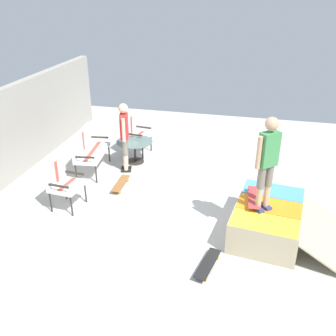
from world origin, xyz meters
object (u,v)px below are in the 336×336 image
at_px(person_skater, 268,158).
at_px(skateboard_by_bench, 121,183).
at_px(patio_chair_by_wall, 61,179).
at_px(patio_table, 135,147).
at_px(skateboard_spare, 208,264).
at_px(skate_ramp, 269,220).
at_px(patio_chair_near_house, 134,131).
at_px(skateboard_on_ramp, 254,197).
at_px(patio_bench, 87,147).
at_px(person_watching, 124,133).

relative_size(person_skater, skateboard_by_bench, 2.07).
distance_m(patio_chair_by_wall, patio_table, 2.48).
relative_size(patio_table, skateboard_spare, 1.09).
relative_size(skate_ramp, patio_table, 2.35).
relative_size(patio_chair_near_house, patio_chair_by_wall, 1.00).
bearing_deg(skate_ramp, skateboard_on_ramp, 78.65).
height_order(skate_ramp, patio_bench, patio_bench).
bearing_deg(patio_chair_near_house, skateboard_spare, -148.16).
xyz_separation_m(patio_bench, person_watching, (0.24, -0.85, 0.36)).
relative_size(patio_chair_by_wall, patio_table, 1.13).
distance_m(skate_ramp, patio_bench, 4.53).
xyz_separation_m(patio_bench, skateboard_spare, (-2.81, -3.29, -0.53)).
xyz_separation_m(person_watching, skateboard_by_bench, (-0.83, -0.16, -0.89)).
height_order(patio_bench, patio_table, patio_bench).
distance_m(patio_table, skateboard_spare, 4.27).
height_order(skate_ramp, person_skater, person_skater).
relative_size(patio_chair_by_wall, person_skater, 0.61).
bearing_deg(patio_bench, patio_chair_by_wall, -173.92).
xyz_separation_m(patio_table, skateboard_by_bench, (-1.32, -0.09, -0.32)).
bearing_deg(patio_bench, person_skater, -113.39).
bearing_deg(skateboard_by_bench, patio_bench, 59.90).
bearing_deg(patio_bench, skateboard_on_ramp, -111.57).
bearing_deg(patio_chair_by_wall, skateboard_spare, -110.86).
bearing_deg(patio_chair_near_house, skateboard_by_bench, -171.80).
bearing_deg(skate_ramp, patio_bench, 69.16).
distance_m(patio_bench, skateboard_by_bench, 1.28).
bearing_deg(person_skater, patio_chair_near_house, 47.34).
xyz_separation_m(patio_chair_near_house, patio_table, (-0.56, -0.18, -0.21)).
bearing_deg(person_watching, patio_chair_near_house, 6.13).
distance_m(skate_ramp, patio_chair_by_wall, 4.06).
bearing_deg(skateboard_on_ramp, person_skater, -145.15).
height_order(skate_ramp, patio_chair_near_house, patio_chair_near_house).
height_order(skateboard_by_bench, skateboard_spare, same).
relative_size(skate_ramp, person_skater, 1.27).
height_order(patio_chair_near_house, skateboard_spare, patio_chair_near_house).
distance_m(patio_chair_near_house, patio_table, 0.63).
xyz_separation_m(skate_ramp, person_skater, (-0.14, 0.17, 1.26)).
height_order(skate_ramp, patio_chair_by_wall, patio_chair_by_wall).
bearing_deg(person_watching, skateboard_on_ramp, -120.37).
bearing_deg(skate_ramp, skateboard_by_bench, 72.36).
bearing_deg(skateboard_by_bench, skateboard_spare, -134.26).
height_order(patio_bench, skateboard_on_ramp, patio_bench).
bearing_deg(patio_chair_near_house, person_watching, -173.87).
bearing_deg(person_watching, person_skater, -121.99).
bearing_deg(skateboard_by_bench, person_skater, -110.98).
bearing_deg(patio_table, skateboard_spare, -146.28).
distance_m(person_watching, skateboard_on_ramp, 3.55).
height_order(patio_table, skateboard_by_bench, patio_table).
bearing_deg(patio_bench, person_watching, -73.99).
height_order(skate_ramp, patio_table, skate_ramp).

